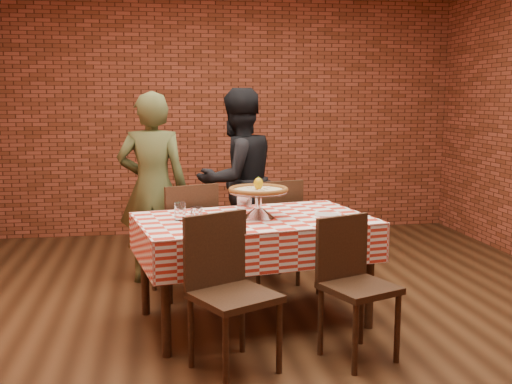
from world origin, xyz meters
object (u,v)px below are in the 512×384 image
water_glass_right (180,211)px  chair_near_right (359,291)px  diner_black (237,181)px  condiment_caddy (244,199)px  diner_olive (153,188)px  pizza (258,191)px  chair_near_left (234,296)px  chair_far_left (183,238)px  table (254,270)px  pizza_stand (258,205)px  chair_far_right (269,231)px  water_glass_left (197,216)px

water_glass_right → chair_near_right: bearing=-34.9°
water_glass_right → diner_black: 1.44m
condiment_caddy → diner_olive: size_ratio=0.09×
condiment_caddy → diner_olive: 1.03m
pizza → water_glass_right: (-0.54, 0.01, -0.13)m
chair_near_left → diner_olive: (-0.46, 1.87, 0.36)m
chair_far_left → diner_olive: 0.58m
condiment_caddy → diner_olive: bearing=140.8°
pizza → condiment_caddy: (-0.05, 0.34, -0.12)m
chair_near_left → chair_far_left: size_ratio=0.99×
table → diner_olive: size_ratio=0.96×
pizza → chair_near_right: pizza is taller
water_glass_right → pizza_stand: bearing=-0.7°
chair_far_left → chair_far_right: chair_far_left is taller
chair_near_left → chair_near_right: 0.77m
water_glass_right → chair_far_right: bearing=48.5°
diner_black → water_glass_right: bearing=38.8°
chair_far_left → diner_black: 0.89m
pizza_stand → pizza: size_ratio=1.00×
chair_near_right → diner_black: bearing=81.3°
pizza → chair_near_right: bearing=-55.3°
condiment_caddy → diner_black: diner_black is taller
table → pizza_stand: (0.03, -0.01, 0.48)m
diner_olive → table: bearing=128.0°
chair_near_left → chair_far_right: size_ratio=1.00×
table → water_glass_right: water_glass_right is taller
chair_near_left → table: bearing=45.6°
pizza_stand → pizza: bearing=0.0°
chair_near_right → diner_black: diner_black is taller
water_glass_right → chair_far_left: size_ratio=0.13×
chair_far_left → diner_black: bearing=-150.1°
chair_near_right → chair_far_left: chair_far_left is taller
water_glass_left → diner_olive: diner_olive is taller
condiment_caddy → chair_near_left: (-0.22, -1.09, -0.38)m
water_glass_left → water_glass_right: same height
chair_near_right → chair_far_left: size_ratio=0.94×
water_glass_left → diner_black: diner_black is taller
chair_far_left → pizza: bearing=105.3°
pizza → diner_black: 1.33m
condiment_caddy → diner_black: bearing=94.9°
pizza → chair_far_left: size_ratio=0.45×
water_glass_right → diner_olive: 1.12m
chair_near_right → chair_far_left: bearing=103.0°
pizza → diner_black: bearing=88.6°
water_glass_left → chair_near_left: (0.17, -0.57, -0.36)m
pizza_stand → diner_black: (0.03, 1.33, -0.01)m
water_glass_right → chair_far_right: 1.25m
chair_near_left → pizza_stand: bearing=43.3°
condiment_caddy → chair_far_right: same height
pizza → water_glass_right: 0.56m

